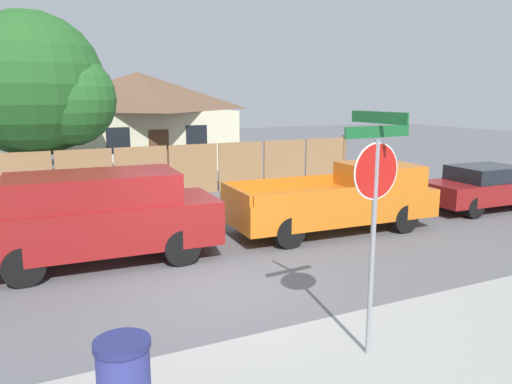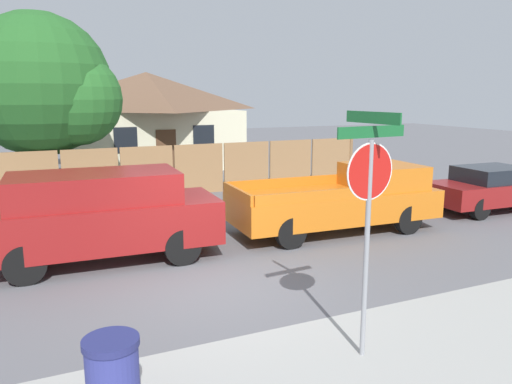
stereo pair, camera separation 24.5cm
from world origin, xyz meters
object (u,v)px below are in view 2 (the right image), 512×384
at_px(oak_tree, 46,88).
at_px(stop_sign, 369,192).
at_px(red_suv, 101,214).
at_px(orange_pickup, 343,199).
at_px(parked_sedan, 494,188).
at_px(trash_bin, 113,384).
at_px(house, 148,117).

relative_size(oak_tree, stop_sign, 1.86).
bearing_deg(oak_tree, red_suv, -85.29).
height_order(orange_pickup, parked_sedan, orange_pickup).
height_order(stop_sign, trash_bin, stop_sign).
relative_size(orange_pickup, stop_sign, 1.65).
xyz_separation_m(red_suv, stop_sign, (2.74, -5.54, 1.25)).
xyz_separation_m(house, trash_bin, (-4.90, -20.46, -1.87)).
distance_m(parked_sedan, stop_sign, 10.65).
bearing_deg(orange_pickup, stop_sign, -118.90).
height_order(oak_tree, trash_bin, oak_tree).
distance_m(orange_pickup, stop_sign, 6.64).
distance_m(red_suv, parked_sedan, 11.70).
distance_m(oak_tree, stop_sign, 13.52).
xyz_separation_m(house, orange_pickup, (1.86, -14.74, -1.56)).
bearing_deg(house, parked_sedan, -63.22).
bearing_deg(trash_bin, house, 76.53).
relative_size(parked_sedan, stop_sign, 1.30).
relative_size(oak_tree, trash_bin, 5.92).
bearing_deg(orange_pickup, oak_tree, 134.48).
bearing_deg(red_suv, oak_tree, 97.24).
bearing_deg(house, orange_pickup, -82.83).
height_order(parked_sedan, trash_bin, parked_sedan).
height_order(red_suv, trash_bin, red_suv).
bearing_deg(oak_tree, orange_pickup, -48.05).
bearing_deg(stop_sign, oak_tree, 99.53).
bearing_deg(stop_sign, orange_pickup, 53.66).
xyz_separation_m(stop_sign, trash_bin, (-3.38, -0.19, -1.78)).
distance_m(red_suv, orange_pickup, 6.12).
bearing_deg(orange_pickup, trash_bin, -137.24).
xyz_separation_m(parked_sedan, stop_sign, (-8.96, -5.54, 1.59)).
xyz_separation_m(oak_tree, trash_bin, (-0.02, -13.21, -3.22)).
xyz_separation_m(oak_tree, stop_sign, (3.35, -13.02, -1.44)).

